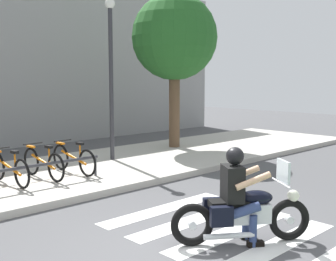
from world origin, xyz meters
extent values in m
plane|color=#4C4C4F|center=(0.00, 0.00, 0.00)|extent=(48.00, 48.00, 0.00)
cube|color=#B7B2A8|center=(0.00, 5.23, 0.07)|extent=(24.00, 4.40, 0.15)
cube|color=white|center=(1.04, -0.80, 0.00)|extent=(2.80, 0.40, 0.01)
cube|color=white|center=(1.04, 0.00, 0.00)|extent=(2.80, 0.40, 0.01)
cube|color=white|center=(1.04, 0.80, 0.00)|extent=(2.80, 0.40, 0.01)
cube|color=white|center=(1.04, 1.60, 0.00)|extent=(2.80, 0.40, 0.01)
torus|color=black|center=(1.37, -0.79, 0.32)|extent=(0.58, 0.45, 0.63)
cylinder|color=silver|center=(1.37, -0.79, 0.32)|extent=(0.15, 0.15, 0.11)
torus|color=black|center=(0.16, 0.05, 0.32)|extent=(0.58, 0.45, 0.63)
cylinder|color=silver|center=(0.16, 0.05, 0.32)|extent=(0.15, 0.15, 0.11)
cube|color=silver|center=(0.77, -0.37, 0.46)|extent=(0.83, 0.69, 0.28)
ellipsoid|color=black|center=(0.93, -0.49, 0.68)|extent=(0.59, 0.53, 0.22)
cube|color=black|center=(0.60, -0.25, 0.61)|extent=(0.62, 0.55, 0.10)
cube|color=black|center=(0.59, 0.02, 0.50)|extent=(0.33, 0.28, 0.28)
cube|color=black|center=(0.34, -0.34, 0.50)|extent=(0.33, 0.28, 0.28)
cylinder|color=silver|center=(1.25, -0.71, 0.88)|extent=(0.38, 0.53, 0.03)
sphere|color=white|center=(1.42, -0.82, 0.68)|extent=(0.18, 0.18, 0.18)
cube|color=silver|center=(1.28, -0.73, 1.06)|extent=(0.26, 0.35, 0.32)
cylinder|color=silver|center=(0.46, -0.38, 0.19)|extent=(0.65, 0.48, 0.08)
cube|color=black|center=(0.64, -0.29, 0.91)|extent=(0.44, 0.48, 0.52)
sphere|color=black|center=(0.67, -0.30, 1.31)|extent=(0.26, 0.26, 0.26)
cylinder|color=tan|center=(0.96, -0.24, 0.98)|extent=(0.48, 0.37, 0.26)
cylinder|color=tan|center=(0.71, -0.60, 0.98)|extent=(0.48, 0.37, 0.26)
cylinder|color=navy|center=(0.86, -0.24, 0.55)|extent=(0.44, 0.37, 0.24)
cylinder|color=navy|center=(0.96, -0.31, 0.23)|extent=(0.11, 0.11, 0.47)
cube|color=black|center=(0.99, -0.33, 0.04)|extent=(0.25, 0.22, 0.08)
cylinder|color=navy|center=(0.67, -0.50, 0.55)|extent=(0.44, 0.37, 0.24)
cylinder|color=navy|center=(0.77, -0.57, 0.23)|extent=(0.11, 0.11, 0.47)
cube|color=black|center=(0.81, -0.59, 0.04)|extent=(0.25, 0.22, 0.08)
torus|color=black|center=(-0.49, 4.25, 0.47)|extent=(0.09, 0.63, 0.63)
cylinder|color=orange|center=(-0.52, 4.79, 0.54)|extent=(0.12, 0.97, 0.26)
cylinder|color=orange|center=(-0.50, 4.52, 0.70)|extent=(0.04, 0.04, 0.39)
cube|color=black|center=(-0.50, 4.52, 0.89)|extent=(0.11, 0.21, 0.06)
torus|color=black|center=(0.23, 5.32, 0.48)|extent=(0.09, 0.65, 0.65)
torus|color=black|center=(0.30, 4.26, 0.48)|extent=(0.09, 0.65, 0.65)
cylinder|color=orange|center=(0.26, 4.79, 0.55)|extent=(0.12, 0.95, 0.26)
cylinder|color=orange|center=(0.28, 4.53, 0.72)|extent=(0.04, 0.04, 0.40)
cube|color=black|center=(0.28, 4.53, 0.92)|extent=(0.11, 0.21, 0.06)
cylinder|color=black|center=(0.24, 5.21, 0.92)|extent=(0.48, 0.06, 0.03)
cube|color=orange|center=(0.23, 5.32, 0.84)|extent=(0.10, 0.28, 0.04)
torus|color=black|center=(1.01, 5.34, 0.48)|extent=(0.09, 0.65, 0.65)
torus|color=black|center=(1.08, 4.24, 0.48)|extent=(0.09, 0.65, 0.65)
cylinder|color=orange|center=(1.04, 4.79, 0.55)|extent=(0.12, 0.98, 0.26)
cylinder|color=orange|center=(1.06, 4.52, 0.71)|extent=(0.04, 0.04, 0.40)
cube|color=black|center=(1.06, 4.52, 0.91)|extent=(0.11, 0.21, 0.06)
cylinder|color=black|center=(1.02, 5.23, 0.91)|extent=(0.48, 0.06, 0.03)
cube|color=orange|center=(1.01, 5.34, 0.83)|extent=(0.10, 0.28, 0.04)
cylinder|color=#333338|center=(1.29, 4.24, 0.38)|extent=(0.06, 0.06, 0.45)
cylinder|color=#2D2D33|center=(2.79, 5.63, 2.16)|extent=(0.12, 0.12, 4.33)
sphere|color=white|center=(2.79, 5.63, 4.45)|extent=(0.28, 0.28, 0.28)
cylinder|color=brown|center=(5.64, 6.03, 1.40)|extent=(0.36, 0.36, 2.80)
sphere|color=#235B23|center=(5.64, 6.03, 3.78)|extent=(2.81, 2.81, 2.81)
camera|label=1|loc=(-4.09, -3.92, 2.39)|focal=44.71mm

